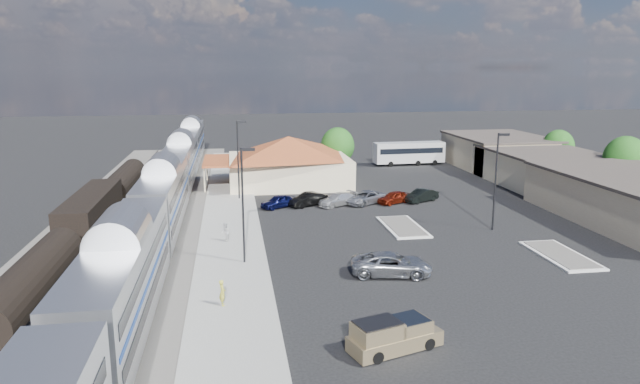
{
  "coord_description": "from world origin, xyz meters",
  "views": [
    {
      "loc": [
        -11.73,
        -47.82,
        14.73
      ],
      "look_at": [
        -3.25,
        6.07,
        2.8
      ],
      "focal_mm": 32.0,
      "sensor_mm": 36.0,
      "label": 1
    }
  ],
  "objects": [
    {
      "name": "buildings_east",
      "position": [
        28.0,
        14.28,
        2.27
      ],
      "size": [
        14.4,
        51.4,
        4.8
      ],
      "color": "#C6B28C",
      "rests_on": "ground"
    },
    {
      "name": "railbed",
      "position": [
        -21.0,
        8.0,
        0.06
      ],
      "size": [
        16.0,
        100.0,
        0.12
      ],
      "primitive_type": "cube",
      "color": "#4C4944",
      "rests_on": "ground"
    },
    {
      "name": "tree_east_c",
      "position": [
        34.0,
        26.0,
        3.76
      ],
      "size": [
        4.41,
        4.41,
        6.21
      ],
      "color": "#382314",
      "rests_on": "ground"
    },
    {
      "name": "person_a",
      "position": [
        -12.57,
        -13.94,
        1.02
      ],
      "size": [
        0.49,
        0.67,
        1.67
      ],
      "primitive_type": "imported",
      "rotation": [
        0.0,
        0.0,
        1.73
      ],
      "color": "gold",
      "rests_on": "platform"
    },
    {
      "name": "coach_bus",
      "position": [
        15.36,
        36.0,
        2.02
      ],
      "size": [
        11.01,
        2.85,
        3.5
      ],
      "rotation": [
        0.0,
        0.0,
        1.62
      ],
      "color": "white",
      "rests_on": "ground"
    },
    {
      "name": "parked_car_b",
      "position": [
        -3.66,
        11.91,
        0.73
      ],
      "size": [
        4.65,
        3.45,
        1.46
      ],
      "primitive_type": "imported",
      "rotation": [
        0.0,
        0.0,
        -1.08
      ],
      "color": "black",
      "rests_on": "ground"
    },
    {
      "name": "suv",
      "position": [
        -0.5,
        -9.98,
        0.82
      ],
      "size": [
        6.3,
        3.82,
        1.63
      ],
      "primitive_type": "imported",
      "rotation": [
        0.0,
        0.0,
        1.37
      ],
      "color": "#A4A7AC",
      "rests_on": "ground"
    },
    {
      "name": "person_b",
      "position": [
        -12.46,
        -0.35,
        1.0
      ],
      "size": [
        0.69,
        0.85,
        1.63
      ],
      "primitive_type": "imported",
      "rotation": [
        0.0,
        0.0,
        -1.47
      ],
      "color": "silver",
      "rests_on": "platform"
    },
    {
      "name": "traffic_island_south",
      "position": [
        4.0,
        2.0,
        0.1
      ],
      "size": [
        3.3,
        7.5,
        0.21
      ],
      "color": "silver",
      "rests_on": "ground"
    },
    {
      "name": "lamp_lot",
      "position": [
        12.1,
        0.0,
        5.34
      ],
      "size": [
        1.08,
        0.25,
        9.0
      ],
      "color": "black",
      "rests_on": "ground"
    },
    {
      "name": "station_depot",
      "position": [
        -4.56,
        24.0,
        3.13
      ],
      "size": [
        18.35,
        12.24,
        6.2
      ],
      "color": "beige",
      "rests_on": "ground"
    },
    {
      "name": "traffic_island_north",
      "position": [
        14.0,
        -8.0,
        0.1
      ],
      "size": [
        3.3,
        7.5,
        0.21
      ],
      "color": "silver",
      "rests_on": "ground"
    },
    {
      "name": "lamp_plat_n",
      "position": [
        -10.9,
        16.0,
        5.34
      ],
      "size": [
        1.08,
        0.25,
        9.0
      ],
      "color": "black",
      "rests_on": "ground"
    },
    {
      "name": "platform",
      "position": [
        -12.0,
        6.0,
        0.09
      ],
      "size": [
        5.5,
        92.0,
        0.18
      ],
      "primitive_type": "cube",
      "color": "gray",
      "rests_on": "ground"
    },
    {
      "name": "parked_car_a",
      "position": [
        -6.86,
        11.61,
        0.7
      ],
      "size": [
        4.36,
        3.43,
        1.39
      ],
      "primitive_type": "imported",
      "rotation": [
        0.0,
        0.0,
        -1.06
      ],
      "color": "#0B0F3B",
      "rests_on": "ground"
    },
    {
      "name": "passenger_train",
      "position": [
        -18.0,
        4.79,
        2.87
      ],
      "size": [
        3.0,
        104.0,
        5.55
      ],
      "color": "silver",
      "rests_on": "ground"
    },
    {
      "name": "parked_car_d",
      "position": [
        2.74,
        11.91,
        0.71
      ],
      "size": [
        5.61,
        4.73,
        1.43
      ],
      "primitive_type": "imported",
      "rotation": [
        0.0,
        0.0,
        -1.01
      ],
      "color": "gray",
      "rests_on": "ground"
    },
    {
      "name": "tree_depot",
      "position": [
        3.0,
        30.0,
        4.02
      ],
      "size": [
        4.71,
        4.71,
        6.63
      ],
      "color": "#382314",
      "rests_on": "ground"
    },
    {
      "name": "tree_east_b",
      "position": [
        34.0,
        12.0,
        4.22
      ],
      "size": [
        4.94,
        4.94,
        6.96
      ],
      "color": "#382314",
      "rests_on": "ground"
    },
    {
      "name": "parked_car_e",
      "position": [
        5.94,
        11.61,
        0.69
      ],
      "size": [
        4.34,
        3.3,
        1.38
      ],
      "primitive_type": "imported",
      "rotation": [
        0.0,
        0.0,
        -1.09
      ],
      "color": "maroon",
      "rests_on": "ground"
    },
    {
      "name": "ground",
      "position": [
        0.0,
        0.0,
        0.0
      ],
      "size": [
        280.0,
        280.0,
        0.0
      ],
      "primitive_type": "plane",
      "color": "black",
      "rests_on": "ground"
    },
    {
      "name": "lamp_plat_s",
      "position": [
        -10.9,
        -6.0,
        5.34
      ],
      "size": [
        1.08,
        0.25,
        9.0
      ],
      "color": "black",
      "rests_on": "ground"
    },
    {
      "name": "freight_cars",
      "position": [
        -24.0,
        3.02,
        1.93
      ],
      "size": [
        2.8,
        46.0,
        4.0
      ],
      "color": "black",
      "rests_on": "ground"
    },
    {
      "name": "parked_car_f",
      "position": [
        9.14,
        11.91,
        0.71
      ],
      "size": [
        4.5,
        3.34,
        1.42
      ],
      "primitive_type": "imported",
      "rotation": [
        0.0,
        0.0,
        -1.08
      ],
      "color": "black",
      "rests_on": "ground"
    },
    {
      "name": "pickup_truck",
      "position": [
        -3.44,
        -20.84,
        0.83
      ],
      "size": [
        5.39,
        3.31,
        1.75
      ],
      "rotation": [
        0.0,
        0.0,
        1.88
      ],
      "color": "tan",
      "rests_on": "ground"
    },
    {
      "name": "parked_car_c",
      "position": [
        -0.46,
        11.61,
        0.68
      ],
      "size": [
        5.03,
        4.04,
        1.37
      ],
      "primitive_type": "imported",
      "rotation": [
        0.0,
        0.0,
        -1.04
      ],
      "color": "beige",
      "rests_on": "ground"
    }
  ]
}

